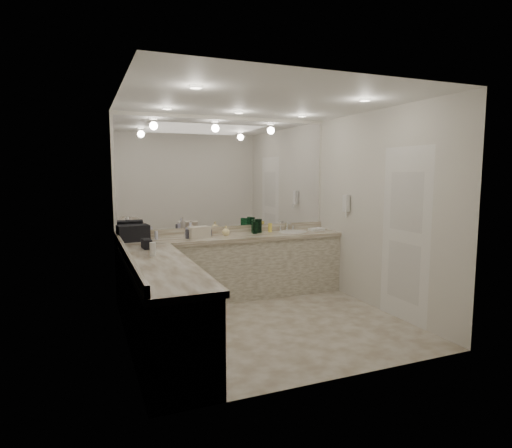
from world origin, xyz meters
name	(u,v)px	position (x,y,z in m)	size (l,w,h in m)	color
floor	(267,323)	(0.00, 0.00, 0.00)	(3.20, 3.20, 0.00)	beige
ceiling	(267,100)	(0.00, 0.00, 2.60)	(3.20, 3.20, 0.00)	white
wall_back	(227,206)	(0.00, 1.50, 1.30)	(3.20, 0.02, 2.60)	silver
wall_left	(123,221)	(-1.60, 0.00, 1.30)	(0.02, 3.00, 2.60)	silver
wall_right	(380,211)	(1.60, 0.00, 1.30)	(0.02, 3.00, 2.60)	silver
vanity_back_base	(234,268)	(0.00, 1.20, 0.42)	(3.20, 0.60, 0.84)	beige
vanity_back_top	(234,238)	(0.00, 1.19, 0.87)	(3.20, 0.64, 0.06)	beige
vanity_left_base	(160,310)	(-1.30, -0.30, 0.42)	(0.60, 2.40, 0.84)	beige
vanity_left_top	(160,266)	(-1.29, -0.30, 0.87)	(0.64, 2.42, 0.06)	beige
backsplash_back	(227,230)	(0.00, 1.48, 0.95)	(3.20, 0.04, 0.10)	beige
backsplash_left	(127,255)	(-1.58, 0.00, 0.95)	(0.04, 3.00, 0.10)	beige
mirror_back	(227,174)	(0.00, 1.49, 1.77)	(3.12, 0.01, 1.55)	white
mirror_left	(123,174)	(-1.59, 0.00, 1.77)	(0.01, 2.92, 1.55)	white
sink	(293,232)	(0.95, 1.20, 0.90)	(0.44, 0.44, 0.03)	white
faucet	(287,226)	(0.95, 1.41, 0.97)	(0.24, 0.16, 0.14)	silver
wall_phone	(346,203)	(1.56, 0.70, 1.35)	(0.06, 0.10, 0.24)	white
door	(405,235)	(1.59, -0.50, 1.05)	(0.02, 0.82, 2.10)	white
black_toiletry_bag	(133,233)	(-1.38, 1.21, 1.01)	(0.39, 0.25, 0.22)	black
black_bag_spill	(147,244)	(-1.30, 0.57, 0.95)	(0.09, 0.20, 0.11)	black
cream_cosmetic_case	(199,232)	(-0.51, 1.15, 0.98)	(0.29, 0.18, 0.17)	beige
hand_towel	(317,229)	(1.36, 1.20, 0.92)	(0.22, 0.15, 0.04)	white
lotion_left	(153,249)	(-1.30, 0.09, 0.98)	(0.07, 0.07, 0.16)	white
soap_bottle_a	(191,229)	(-0.61, 1.24, 1.02)	(0.09, 0.09, 0.23)	beige
soap_bottle_b	(190,230)	(-0.63, 1.21, 1.01)	(0.10, 0.10, 0.21)	white
soap_bottle_c	(226,231)	(-0.10, 1.22, 0.97)	(0.11, 0.11, 0.15)	#FCE89C
green_bottle_0	(259,226)	(0.46, 1.33, 1.00)	(0.06, 0.06, 0.20)	#13532C
green_bottle_1	(253,226)	(0.37, 1.34, 1.00)	(0.06, 0.06, 0.19)	#13532C
green_bottle_2	(255,228)	(0.35, 1.23, 0.99)	(0.07, 0.07, 0.18)	#13532C
green_bottle_3	(258,226)	(0.42, 1.32, 1.00)	(0.07, 0.07, 0.21)	#13532C
green_bottle_4	(259,226)	(0.47, 1.35, 1.00)	(0.07, 0.07, 0.20)	#13532C
amenity_bottle_0	(187,235)	(-0.65, 1.30, 0.93)	(0.06, 0.06, 0.07)	silver
amenity_bottle_1	(208,232)	(-0.39, 1.13, 0.97)	(0.05, 0.05, 0.15)	white
amenity_bottle_2	(211,233)	(-0.29, 1.34, 0.93)	(0.04, 0.04, 0.07)	#E57F66
amenity_bottle_3	(187,234)	(-0.68, 1.16, 0.96)	(0.05, 0.05, 0.12)	#3F3F4C
amenity_bottle_4	(156,235)	(-1.08, 1.25, 0.96)	(0.05, 0.05, 0.11)	silver
amenity_bottle_5	(141,236)	(-1.28, 1.18, 0.97)	(0.07, 0.07, 0.13)	#E0B28C
amenity_bottle_6	(210,233)	(-0.32, 1.29, 0.94)	(0.07, 0.07, 0.09)	#3F3F4C
amenity_bottle_7	(270,228)	(0.64, 1.33, 0.97)	(0.06, 0.06, 0.13)	#F2D84C
amenity_bottle_8	(198,232)	(-0.50, 1.29, 0.96)	(0.05, 0.05, 0.13)	#E57F66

